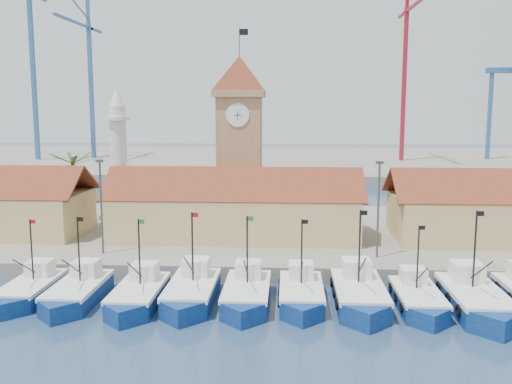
# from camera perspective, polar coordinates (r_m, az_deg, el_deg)

# --- Properties ---
(ground) EXTENTS (400.00, 400.00, 0.00)m
(ground) POSITION_cam_1_polar(r_m,az_deg,el_deg) (43.49, -4.57, -12.29)
(ground) COLOR navy
(ground) RESTS_ON ground
(quay) EXTENTS (140.00, 32.00, 1.50)m
(quay) POSITION_cam_1_polar(r_m,az_deg,el_deg) (66.15, -1.74, -4.29)
(quay) COLOR gray
(quay) RESTS_ON ground
(terminal) EXTENTS (240.00, 80.00, 2.00)m
(terminal) POSITION_cam_1_polar(r_m,az_deg,el_deg) (151.05, 1.11, 3.06)
(terminal) COLOR gray
(terminal) RESTS_ON ground
(boat_0) EXTENTS (3.29, 9.02, 6.82)m
(boat_0) POSITION_cam_1_polar(r_m,az_deg,el_deg) (50.02, -21.72, -9.22)
(boat_0) COLOR navy
(boat_0) RESTS_ON ground
(boat_1) EXTENTS (3.46, 9.48, 7.18)m
(boat_1) POSITION_cam_1_polar(r_m,az_deg,el_deg) (48.05, -17.50, -9.68)
(boat_1) COLOR navy
(boat_1) RESTS_ON ground
(boat_2) EXTENTS (3.44, 9.44, 7.14)m
(boat_2) POSITION_cam_1_polar(r_m,az_deg,el_deg) (46.12, -11.74, -10.24)
(boat_2) COLOR navy
(boat_2) RESTS_ON ground
(boat_3) EXTENTS (3.66, 10.02, 7.58)m
(boat_3) POSITION_cam_1_polar(r_m,az_deg,el_deg) (46.02, -6.50, -10.09)
(boat_3) COLOR navy
(boat_3) RESTS_ON ground
(boat_4) EXTENTS (3.55, 9.72, 7.35)m
(boat_4) POSITION_cam_1_polar(r_m,az_deg,el_deg) (45.39, -0.96, -10.33)
(boat_4) COLOR navy
(boat_4) RESTS_ON ground
(boat_5) EXTENTS (3.41, 9.33, 7.06)m
(boat_5) POSITION_cam_1_polar(r_m,az_deg,el_deg) (45.61, 4.56, -10.31)
(boat_5) COLOR navy
(boat_5) RESTS_ON ground
(boat_6) EXTENTS (3.82, 10.46, 7.91)m
(boat_6) POSITION_cam_1_polar(r_m,az_deg,el_deg) (45.73, 10.33, -10.25)
(boat_6) COLOR navy
(boat_6) RESTS_ON ground
(boat_7) EXTENTS (3.29, 9.00, 6.81)m
(boat_7) POSITION_cam_1_polar(r_m,az_deg,el_deg) (46.16, 15.94, -10.42)
(boat_7) COLOR navy
(boat_7) RESTS_ON ground
(boat_8) EXTENTS (3.91, 10.71, 8.11)m
(boat_8) POSITION_cam_1_polar(r_m,az_deg,el_deg) (46.83, 21.15, -10.23)
(boat_8) COLOR navy
(boat_8) RESTS_ON ground
(hall_center) EXTENTS (27.04, 10.13, 7.61)m
(hall_center) POSITION_cam_1_polar(r_m,az_deg,el_deg) (61.59, -2.08, -2.18)
(hall_center) COLOR tan
(hall_center) RESTS_ON quay
(clock_tower) EXTENTS (5.80, 5.80, 22.70)m
(clock_tower) POSITION_cam_1_polar(r_m,az_deg,el_deg) (66.58, -1.64, 5.54)
(clock_tower) COLOR tan
(clock_tower) RESTS_ON quay
(minaret) EXTENTS (3.00, 3.00, 16.30)m
(minaret) POSITION_cam_1_polar(r_m,az_deg,el_deg) (71.55, -13.57, 3.72)
(minaret) COLOR silver
(minaret) RESTS_ON quay
(palm_tree) EXTENTS (5.60, 5.03, 8.39)m
(palm_tree) POSITION_cam_1_polar(r_m,az_deg,el_deg) (71.65, -17.77, 0.76)
(palm_tree) COLOR brown
(palm_tree) RESTS_ON quay
(lamp_posts) EXTENTS (80.70, 0.25, 9.03)m
(lamp_posts) POSITION_cam_1_polar(r_m,az_deg,el_deg) (53.27, -2.36, -1.16)
(lamp_posts) COLOR #3F3F44
(lamp_posts) RESTS_ON quay
(crane_blue_far) EXTENTS (1.00, 36.19, 48.99)m
(crane_blue_far) POSITION_cam_1_polar(r_m,az_deg,el_deg) (155.13, -21.77, 13.14)
(crane_blue_far) COLOR #305B93
(crane_blue_far) RESTS_ON terminal
(crane_blue_near) EXTENTS (1.00, 31.90, 41.55)m
(crane_blue_near) POSITION_cam_1_polar(r_m,az_deg,el_deg) (156.05, -16.40, 11.72)
(crane_blue_near) COLOR #305B93
(crane_blue_near) RESTS_ON terminal
(crane_red_right) EXTENTS (1.00, 30.94, 44.39)m
(crane_red_right) POSITION_cam_1_polar(r_m,az_deg,el_deg) (147.32, 14.75, 12.57)
(crane_red_right) COLOR maroon
(crane_red_right) RESTS_ON terminal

